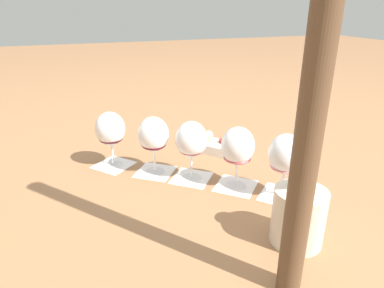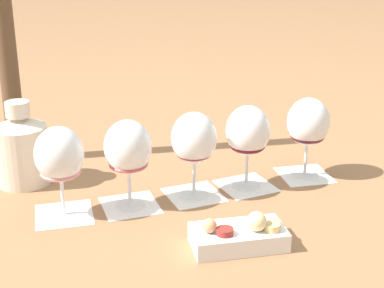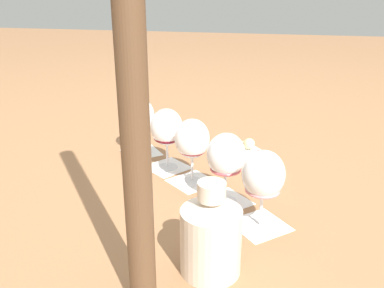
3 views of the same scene
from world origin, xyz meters
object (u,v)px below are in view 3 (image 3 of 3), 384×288
object	(u,v)px
wine_glass_2	(193,141)
snack_dish	(251,156)
wine_glass_4	(140,117)
wine_glass_3	(167,129)
ceramic_vase	(211,234)
umbrella_pole	(132,72)
wine_glass_1	(226,157)
wine_glass_0	(263,177)

from	to	relation	value
wine_glass_2	snack_dish	bearing A→B (deg)	-130.40
wine_glass_2	wine_glass_4	distance (m)	0.27
wine_glass_2	snack_dish	distance (m)	0.24
wine_glass_3	snack_dish	world-z (taller)	wine_glass_3
ceramic_vase	umbrella_pole	bearing A→B (deg)	49.25
wine_glass_2	wine_glass_3	bearing A→B (deg)	-39.07
wine_glass_1	wine_glass_4	world-z (taller)	same
ceramic_vase	snack_dish	world-z (taller)	ceramic_vase
wine_glass_0	wine_glass_3	xyz separation A→B (m)	(0.29, -0.26, -0.00)
wine_glass_0	wine_glass_2	size ratio (longest dim) A/B	1.00
ceramic_vase	wine_glass_3	bearing A→B (deg)	-64.15
ceramic_vase	wine_glass_0	bearing A→B (deg)	-114.66
wine_glass_1	ceramic_vase	world-z (taller)	ceramic_vase
wine_glass_0	wine_glass_4	xyz separation A→B (m)	(0.41, -0.35, -0.00)
ceramic_vase	umbrella_pole	distance (m)	0.35
snack_dish	ceramic_vase	bearing A→B (deg)	86.94
umbrella_pole	wine_glass_1	bearing A→B (deg)	-102.13
wine_glass_1	wine_glass_4	bearing A→B (deg)	-39.78
wine_glass_0	wine_glass_4	bearing A→B (deg)	-40.81
wine_glass_1	wine_glass_3	size ratio (longest dim) A/B	1.00
snack_dish	umbrella_pole	world-z (taller)	umbrella_pole
wine_glass_4	snack_dish	size ratio (longest dim) A/B	0.99
wine_glass_0	wine_glass_4	world-z (taller)	same
wine_glass_4	wine_glass_3	bearing A→B (deg)	141.10
wine_glass_3	snack_dish	bearing A→B (deg)	-159.33
wine_glass_2	ceramic_vase	distance (m)	0.38
wine_glass_1	wine_glass_4	distance (m)	0.41
wine_glass_1	wine_glass_3	world-z (taller)	same
wine_glass_3	ceramic_vase	world-z (taller)	ceramic_vase
wine_glass_0	wine_glass_1	bearing A→B (deg)	-44.04
wine_glass_3	umbrella_pole	world-z (taller)	umbrella_pole
wine_glass_4	ceramic_vase	distance (m)	0.62
wine_glass_0	wine_glass_4	distance (m)	0.54
wine_glass_2	umbrella_pole	world-z (taller)	umbrella_pole
wine_glass_0	wine_glass_1	distance (m)	0.13
wine_glass_3	wine_glass_4	world-z (taller)	same
wine_glass_2	wine_glass_4	xyz separation A→B (m)	(0.21, -0.17, 0.00)
wine_glass_1	ceramic_vase	bearing A→B (deg)	92.81
wine_glass_1	wine_glass_2	size ratio (longest dim) A/B	1.00
wine_glass_4	snack_dish	world-z (taller)	wine_glass_4
wine_glass_3	wine_glass_2	bearing A→B (deg)	140.93
wine_glass_0	ceramic_vase	size ratio (longest dim) A/B	0.97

